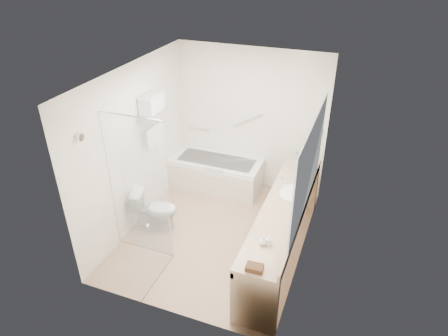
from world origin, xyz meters
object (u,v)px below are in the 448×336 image
(toilet, at_px, (155,210))
(amenity_basket, at_px, (255,268))
(bathtub, at_px, (217,173))
(water_bottle_left, at_px, (281,183))
(vanity_counter, at_px, (283,220))

(toilet, height_order, amenity_basket, amenity_basket)
(bathtub, relative_size, water_bottle_left, 7.90)
(water_bottle_left, bearing_deg, bathtub, 145.14)
(vanity_counter, relative_size, amenity_basket, 14.31)
(toilet, bearing_deg, water_bottle_left, -92.46)
(water_bottle_left, bearing_deg, vanity_counter, -71.63)
(vanity_counter, distance_m, toilet, 2.00)
(vanity_counter, relative_size, toilet, 3.98)
(water_bottle_left, bearing_deg, amenity_basket, -86.15)
(toilet, relative_size, water_bottle_left, 3.35)
(vanity_counter, relative_size, water_bottle_left, 13.34)
(toilet, height_order, water_bottle_left, water_bottle_left)
(toilet, distance_m, water_bottle_left, 1.99)
(vanity_counter, bearing_deg, water_bottle_left, 108.37)
(toilet, bearing_deg, amenity_basket, -138.73)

